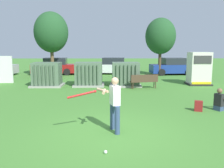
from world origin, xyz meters
TOP-DOWN VIEW (x-y plane):
  - ground_plane at (0.00, 0.00)m, footprint 96.00×96.00m
  - transformer_west at (-4.32, 8.96)m, footprint 2.10×1.70m
  - transformer_mid_west at (-1.49, 9.11)m, footprint 2.10×1.70m
  - transformer_mid_east at (1.03, 8.98)m, footprint 2.10×1.70m
  - generator_enclosure at (6.26, 9.49)m, footprint 1.60×1.40m
  - park_bench at (2.16, 7.92)m, footprint 1.84×0.75m
  - batter at (0.02, 0.09)m, footprint 1.60×0.78m
  - sports_ball at (-0.20, -1.48)m, footprint 0.09×0.09m
  - seated_spectator at (4.62, 2.62)m, footprint 0.79×0.67m
  - backpack at (3.64, 2.48)m, footprint 0.37×0.33m
  - tree_left at (-5.19, 14.30)m, footprint 2.99×2.99m
  - tree_center_left at (4.61, 14.84)m, footprint 2.76×2.76m
  - parked_car_left_of_center at (-5.39, 15.99)m, footprint 4.30×2.12m
  - parked_car_right_of_center at (0.25, 16.34)m, footprint 4.34×2.20m
  - parked_car_rightmost at (6.08, 15.72)m, footprint 4.34×2.20m

SIDE VIEW (x-z plane):
  - ground_plane at x=0.00m, z-range 0.00..0.00m
  - sports_ball at x=-0.20m, z-range 0.00..0.09m
  - backpack at x=3.64m, z-range -0.01..0.43m
  - seated_spectator at x=4.62m, z-range -0.11..0.86m
  - park_bench at x=2.16m, z-range 0.08..0.99m
  - parked_car_left_of_center at x=-5.39m, z-range -0.06..1.56m
  - parked_car_right_of_center at x=0.25m, z-range -0.06..1.56m
  - parked_car_rightmost at x=6.08m, z-range -0.06..1.56m
  - transformer_west at x=-4.32m, z-range -0.02..1.60m
  - transformer_mid_west at x=-1.49m, z-range -0.02..1.60m
  - transformer_mid_east at x=1.03m, z-range -0.02..1.60m
  - batter at x=0.02m, z-range 0.11..1.85m
  - generator_enclosure at x=6.26m, z-range -0.01..2.29m
  - tree_center_left at x=4.61m, z-range 0.98..6.25m
  - tree_left at x=-5.19m, z-range 1.06..6.78m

